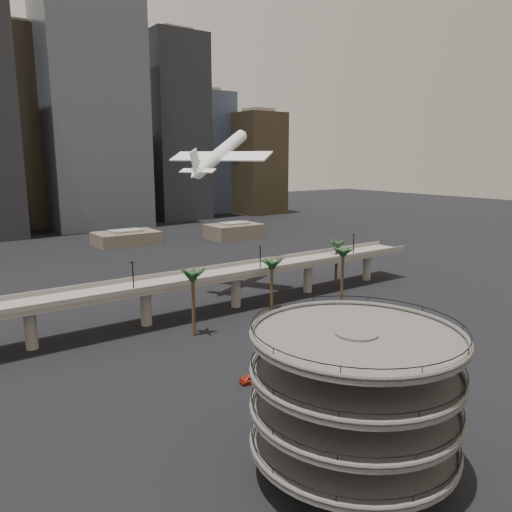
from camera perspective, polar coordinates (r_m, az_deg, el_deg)
ground at (r=70.99m, az=15.95°, el=-17.78°), size 700.00×700.00×0.00m
parking_ramp at (r=55.30m, az=11.18°, el=-14.82°), size 22.20×22.20×17.35m
overpass at (r=108.34m, az=-7.20°, el=-3.05°), size 130.00×9.30×14.70m
palm_trees at (r=113.18m, az=4.19°, el=-0.32°), size 54.40×18.40×14.00m
low_buildings at (r=191.02m, az=-17.99°, el=1.34°), size 135.00×27.50×6.80m
skyline at (r=262.96m, az=-22.02°, el=13.10°), size 269.00×86.00×125.84m
airborne_jet at (r=127.28m, az=-4.06°, el=11.59°), size 27.21×25.86×14.13m
car_a at (r=78.53m, az=-0.40°, el=-13.80°), size 4.26×2.24×1.38m
car_b at (r=88.18m, az=10.92°, el=-11.06°), size 4.86×2.19×1.55m
car_c at (r=101.56m, az=18.68°, el=-8.46°), size 5.12×2.60×1.42m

